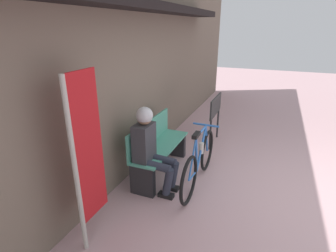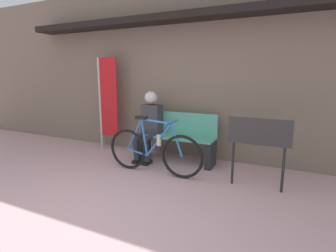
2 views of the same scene
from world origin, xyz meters
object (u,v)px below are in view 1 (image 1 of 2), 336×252
bicycle (199,162)px  signboard (215,109)px  park_bench_near (158,149)px  person_seated (150,144)px  banner_pole (85,155)px

bicycle → signboard: (1.54, 0.12, 0.35)m
signboard → bicycle: bearing=-175.4°
park_bench_near → person_seated: size_ratio=1.13×
person_seated → banner_pole: 1.15m
person_seated → bicycle: bearing=-55.8°
banner_pole → signboard: 3.11m
park_bench_near → bicycle: (-0.09, -0.70, -0.03)m
park_bench_near → signboard: size_ratio=1.45×
park_bench_near → signboard: bearing=-21.6°
park_bench_near → bicycle: 0.70m
banner_pole → signboard: bearing=-12.0°
person_seated → banner_pole: (-1.09, 0.17, 0.32)m
signboard → person_seated: bearing=166.3°
banner_pole → bicycle: bearing=-27.3°
person_seated → signboard: bearing=-13.7°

